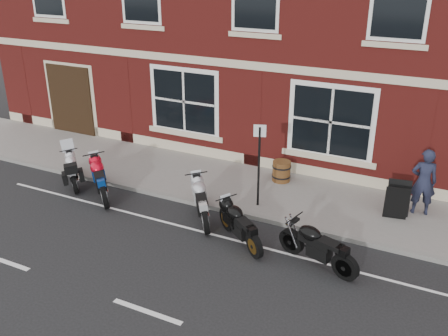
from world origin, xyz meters
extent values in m
plane|color=black|center=(0.00, 0.00, 0.00)|extent=(80.00, 80.00, 0.00)
cube|color=slate|center=(0.00, 3.00, 0.06)|extent=(30.00, 3.00, 0.12)
cube|color=slate|center=(0.00, 1.42, 0.06)|extent=(30.00, 0.16, 0.12)
cylinder|color=black|center=(-5.84, 1.47, 0.29)|extent=(0.49, 0.50, 0.58)
cylinder|color=black|center=(-4.91, 0.53, 0.29)|extent=(0.49, 0.50, 0.58)
cube|color=black|center=(-5.41, 1.03, 0.60)|extent=(0.67, 0.68, 0.20)
ellipsoid|color=silver|center=(-5.50, 1.13, 0.71)|extent=(0.59, 0.60, 0.29)
cube|color=black|center=(-5.15, 0.77, 0.68)|extent=(0.52, 0.53, 0.09)
cube|color=silver|center=(-5.82, 1.46, 1.05)|extent=(0.30, 0.29, 0.41)
cylinder|color=black|center=(-4.64, 1.27, 0.34)|extent=(0.59, 0.58, 0.69)
cylinder|color=black|center=(-3.53, 0.17, 0.34)|extent=(0.59, 0.58, 0.69)
cube|color=black|center=(-4.12, 0.76, 0.71)|extent=(0.80, 0.79, 0.24)
ellipsoid|color=red|center=(-4.24, 0.87, 0.84)|extent=(0.70, 0.70, 0.34)
cube|color=black|center=(-3.81, 0.46, 0.80)|extent=(0.62, 0.62, 0.11)
cylinder|color=black|center=(0.04, 0.61, 0.31)|extent=(0.57, 0.48, 0.62)
cylinder|color=black|center=(1.16, -0.25, 0.31)|extent=(0.57, 0.48, 0.62)
cube|color=black|center=(0.56, 0.21, 0.64)|extent=(0.76, 0.66, 0.21)
ellipsoid|color=black|center=(0.45, 0.30, 0.76)|extent=(0.65, 0.61, 0.31)
cube|color=black|center=(0.87, -0.03, 0.72)|extent=(0.58, 0.53, 0.10)
cylinder|color=black|center=(-1.24, 1.44, 0.33)|extent=(0.49, 0.62, 0.66)
cylinder|color=black|center=(-0.37, 0.21, 0.33)|extent=(0.49, 0.62, 0.66)
cube|color=black|center=(-0.83, 0.87, 0.68)|extent=(0.68, 0.82, 0.23)
ellipsoid|color=#B2B2B7|center=(-0.92, 0.99, 0.81)|extent=(0.64, 0.69, 0.33)
cube|color=black|center=(-0.59, 0.53, 0.77)|extent=(0.55, 0.62, 0.10)
cylinder|color=black|center=(1.86, 0.31, 0.32)|extent=(0.65, 0.34, 0.65)
cylinder|color=black|center=(3.25, -0.17, 0.32)|extent=(0.65, 0.34, 0.65)
cube|color=black|center=(2.51, 0.08, 0.67)|extent=(0.84, 0.49, 0.22)
ellipsoid|color=black|center=(2.36, 0.13, 0.79)|extent=(0.65, 0.53, 0.32)
cube|color=black|center=(2.89, -0.05, 0.75)|extent=(0.61, 0.43, 0.10)
imported|color=#1C1F33|center=(4.33, 3.48, 1.03)|extent=(0.75, 0.58, 1.83)
cylinder|color=#452812|center=(0.30, 3.79, 0.44)|extent=(0.55, 0.55, 0.64)
cylinder|color=black|center=(0.30, 3.79, 0.29)|extent=(0.57, 0.57, 0.05)
cylinder|color=black|center=(0.30, 3.79, 0.59)|extent=(0.57, 0.57, 0.05)
cylinder|color=black|center=(0.28, 1.98, 1.26)|extent=(0.06, 0.06, 2.27)
cube|color=silver|center=(0.28, 1.98, 2.29)|extent=(0.32, 0.13, 0.33)
camera|label=1|loc=(4.89, -9.44, 6.53)|focal=40.00mm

